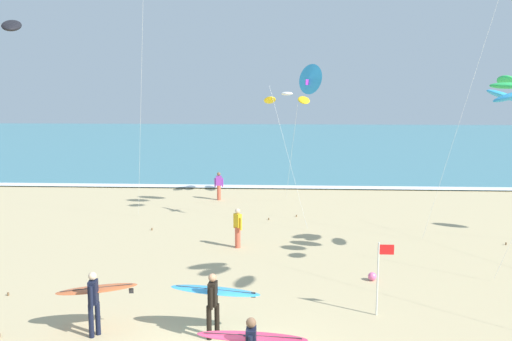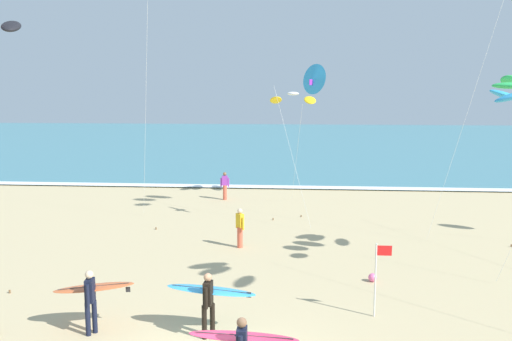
{
  "view_description": "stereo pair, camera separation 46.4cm",
  "coord_description": "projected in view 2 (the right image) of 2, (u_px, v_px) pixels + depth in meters",
  "views": [
    {
      "loc": [
        1.56,
        -11.52,
        6.3
      ],
      "look_at": [
        0.65,
        6.02,
        3.62
      ],
      "focal_mm": 38.15,
      "sensor_mm": 36.0,
      "label": 1
    },
    {
      "loc": [
        2.02,
        -11.49,
        6.3
      ],
      "look_at": [
        0.65,
        6.02,
        3.62
      ],
      "focal_mm": 38.15,
      "sensor_mm": 36.0,
      "label": 2
    }
  ],
  "objects": [
    {
      "name": "kite_delta_cobalt_extra",
      "position": [
        313.0,
        79.0,
        23.22
      ],
      "size": [
        2.39,
        2.4,
        7.33
      ],
      "color": "#2D99DB",
      "rests_on": "ground"
    },
    {
      "name": "kite_arc_ivory_mid",
      "position": [
        293.0,
        98.0,
        29.9
      ],
      "size": [
        2.66,
        4.84,
        6.08
      ],
      "color": "yellow",
      "rests_on": "ground"
    },
    {
      "name": "bystander_yellow_top",
      "position": [
        240.0,
        228.0,
        21.52
      ],
      "size": [
        0.36,
        0.39,
        1.59
      ],
      "color": "#D8593F",
      "rests_on": "ground"
    },
    {
      "name": "shoreline_foam",
      "position": [
        266.0,
        187.0,
        34.49
      ],
      "size": [
        160.0,
        1.04,
        0.01
      ],
      "primitive_type": "cube",
      "color": "white",
      "rests_on": "ocean_water"
    },
    {
      "name": "bystander_purple_top",
      "position": [
        225.0,
        186.0,
        30.74
      ],
      "size": [
        0.5,
        0.22,
        1.59
      ],
      "color": "#D8593F",
      "rests_on": "ground"
    },
    {
      "name": "kite_arc_emerald_outer",
      "position": [
        510.0,
        93.0,
        16.7
      ],
      "size": [
        2.69,
        2.47,
        6.46
      ],
      "color": "#2D99DB",
      "rests_on": "ground"
    },
    {
      "name": "lifeguard_flag",
      "position": [
        378.0,
        273.0,
        14.93
      ],
      "size": [
        0.45,
        0.05,
        2.1
      ],
      "color": "silver",
      "rests_on": "ground"
    },
    {
      "name": "beach_ball",
      "position": [
        373.0,
        278.0,
        17.81
      ],
      "size": [
        0.28,
        0.28,
        0.28
      ],
      "primitive_type": "sphere",
      "color": "pink",
      "rests_on": "ground"
    },
    {
      "name": "surfer_lead",
      "position": [
        92.0,
        293.0,
        14.06
      ],
      "size": [
        2.18,
        1.06,
        1.71
      ],
      "color": "black",
      "rests_on": "ground"
    },
    {
      "name": "surfer_trailing",
      "position": [
        210.0,
        295.0,
        13.87
      ],
      "size": [
        2.37,
        0.99,
        1.71
      ],
      "color": "black",
      "rests_on": "ground"
    },
    {
      "name": "ocean_water",
      "position": [
        281.0,
        142.0,
        63.77
      ],
      "size": [
        160.0,
        60.0,
        0.08
      ],
      "primitive_type": "cube",
      "color": "teal",
      "rests_on": "ground"
    }
  ]
}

